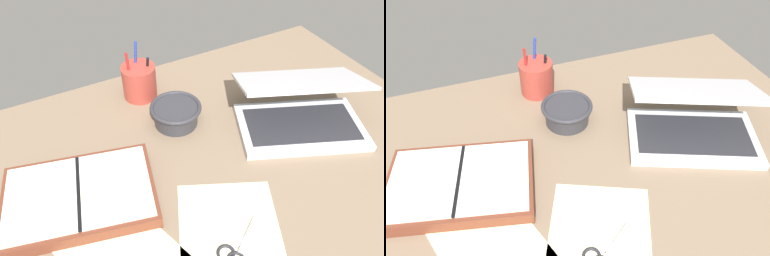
% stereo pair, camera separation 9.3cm
% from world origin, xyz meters
% --- Properties ---
extents(desk_top, '(1.40, 1.00, 0.02)m').
position_xyz_m(desk_top, '(0.00, 0.00, 0.01)').
color(desk_top, '#75604C').
rests_on(desk_top, ground).
extents(laptop, '(0.41, 0.37, 0.15)m').
position_xyz_m(laptop, '(0.32, 0.06, 0.07)').
color(laptop, silver).
rests_on(laptop, desk_top).
extents(bowl, '(0.14, 0.14, 0.06)m').
position_xyz_m(bowl, '(0.02, 0.22, 0.05)').
color(bowl, '#2D2D33').
rests_on(bowl, desk_top).
extents(pen_cup, '(0.10, 0.10, 0.17)m').
position_xyz_m(pen_cup, '(-0.02, 0.38, 0.07)').
color(pen_cup, '#9E382D').
rests_on(pen_cup, desk_top).
extents(planner, '(0.38, 0.30, 0.04)m').
position_xyz_m(planner, '(-0.29, 0.07, 0.04)').
color(planner, brown).
rests_on(planner, desk_top).
extents(scissors, '(0.12, 0.09, 0.01)m').
position_xyz_m(scissors, '(-0.04, -0.19, 0.02)').
color(scissors, '#B7B7BC').
rests_on(scissors, desk_top).
extents(paper_sheet_front, '(0.32, 0.36, 0.00)m').
position_xyz_m(paper_sheet_front, '(-0.04, -0.17, 0.02)').
color(paper_sheet_front, '#F4EFB2').
rests_on(paper_sheet_front, desk_top).
extents(paper_sheet_beside_planner, '(0.26, 0.30, 0.00)m').
position_xyz_m(paper_sheet_beside_planner, '(-0.26, -0.07, 0.02)').
color(paper_sheet_beside_planner, '#F4EFB2').
rests_on(paper_sheet_beside_planner, desk_top).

